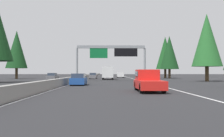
% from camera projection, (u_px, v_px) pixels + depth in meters
% --- Properties ---
extents(ground_plane, '(320.00, 320.00, 0.00)m').
position_uv_depth(ground_plane, '(86.00, 79.00, 62.46)').
color(ground_plane, '#262628').
extents(median_barrier, '(180.00, 0.56, 0.90)m').
position_uv_depth(median_barrier, '(90.00, 76.00, 82.46)').
color(median_barrier, gray).
rests_on(median_barrier, ground).
extents(shoulder_stripe_right, '(160.00, 0.16, 0.01)m').
position_uv_depth(shoulder_stripe_right, '(130.00, 78.00, 72.63)').
color(shoulder_stripe_right, silver).
rests_on(shoulder_stripe_right, ground).
extents(shoulder_stripe_median, '(160.00, 0.16, 0.01)m').
position_uv_depth(shoulder_stripe_median, '(90.00, 78.00, 72.46)').
color(shoulder_stripe_median, silver).
rests_on(shoulder_stripe_median, ground).
extents(sign_gantry_overhead, '(0.50, 12.68, 6.49)m').
position_uv_depth(sign_gantry_overhead, '(112.00, 53.00, 47.65)').
color(sign_gantry_overhead, gray).
rests_on(sign_gantry_overhead, ground).
extents(pickup_near_right, '(5.60, 2.00, 1.86)m').
position_uv_depth(pickup_near_right, '(148.00, 81.00, 22.43)').
color(pickup_near_right, red).
rests_on(pickup_near_right, ground).
extents(sedan_distant_b, '(4.40, 1.80, 1.47)m').
position_uv_depth(sedan_distant_b, '(79.00, 80.00, 33.12)').
color(sedan_distant_b, '#1E4793').
rests_on(sedan_distant_b, ground).
extents(box_truck_far_center, '(8.50, 2.40, 2.95)m').
position_uv_depth(box_truck_far_center, '(108.00, 72.00, 60.06)').
color(box_truck_far_center, white).
rests_on(box_truck_far_center, ground).
extents(minivan_far_left, '(5.00, 1.95, 1.69)m').
position_uv_depth(minivan_far_left, '(120.00, 74.00, 78.32)').
color(minivan_far_left, white).
rests_on(minivan_far_left, ground).
extents(sedan_far_right, '(4.40, 1.80, 1.47)m').
position_uv_depth(sedan_far_right, '(93.00, 76.00, 64.51)').
color(sedan_far_right, slate).
rests_on(sedan_far_right, ground).
extents(oncoming_near, '(4.40, 1.80, 1.47)m').
position_uv_depth(oncoming_near, '(53.00, 77.00, 55.01)').
color(oncoming_near, slate).
rests_on(oncoming_near, ground).
extents(conifer_right_near, '(5.33, 5.33, 12.11)m').
position_uv_depth(conifer_right_near, '(207.00, 40.00, 46.76)').
color(conifer_right_near, '#4C3823').
rests_on(conifer_right_near, ground).
extents(conifer_right_mid, '(4.95, 4.95, 11.25)m').
position_uv_depth(conifer_right_mid, '(169.00, 53.00, 69.47)').
color(conifer_right_mid, '#4C3823').
rests_on(conifer_right_mid, ground).
extents(conifer_right_far, '(5.05, 5.05, 11.49)m').
position_uv_depth(conifer_right_far, '(165.00, 53.00, 72.66)').
color(conifer_right_far, '#4C3823').
rests_on(conifer_right_far, ground).
extents(conifer_left_mid, '(5.27, 5.27, 11.97)m').
position_uv_depth(conifer_left_mid, '(17.00, 49.00, 64.99)').
color(conifer_left_mid, '#4C3823').
rests_on(conifer_left_mid, ground).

